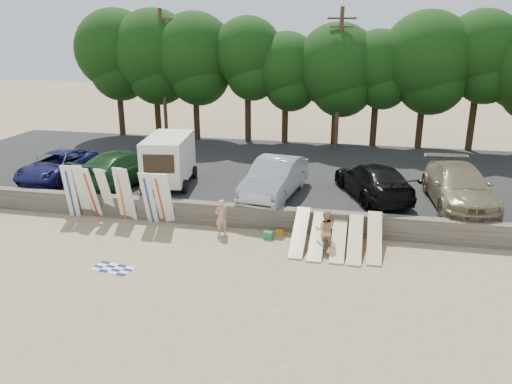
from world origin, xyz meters
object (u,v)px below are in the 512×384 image
(cooler, at_px, (268,235))
(car_2, at_px, (275,178))
(car_3, at_px, (373,180))
(car_4, at_px, (459,187))
(car_1, at_px, (124,167))
(box_trailer, at_px, (169,158))
(car_0, at_px, (58,166))
(beachgoer_a, at_px, (221,217))
(beachgoer_b, at_px, (325,230))

(cooler, bearing_deg, car_2, 105.40)
(car_3, xyz_separation_m, car_4, (3.80, -0.44, 0.07))
(car_4, bearing_deg, cooler, -158.26)
(car_1, height_order, cooler, car_1)
(box_trailer, distance_m, cooler, 7.58)
(box_trailer, distance_m, car_0, 6.26)
(box_trailer, bearing_deg, car_4, -9.10)
(car_0, distance_m, car_3, 16.44)
(car_4, bearing_deg, car_3, 168.67)
(car_1, bearing_deg, beachgoer_a, 162.27)
(car_4, height_order, beachgoer_a, car_4)
(beachgoer_b, bearing_deg, car_0, -20.47)
(car_1, distance_m, beachgoer_b, 11.79)
(car_1, bearing_deg, car_2, -169.47)
(beachgoer_b, distance_m, cooler, 2.54)
(car_4, bearing_deg, car_1, 175.08)
(car_1, relative_size, cooler, 15.47)
(beachgoer_b, height_order, cooler, beachgoer_b)
(car_0, bearing_deg, car_1, 2.99)
(car_0, distance_m, car_2, 11.84)
(car_3, height_order, car_4, car_4)
(car_4, relative_size, cooler, 16.01)
(car_3, bearing_deg, cooler, 24.12)
(beachgoer_a, distance_m, beachgoer_b, 4.47)
(car_0, distance_m, car_1, 3.77)
(car_0, distance_m, beachgoer_a, 10.90)
(car_3, height_order, cooler, car_3)
(car_3, bearing_deg, beachgoer_b, 47.48)
(car_2, bearing_deg, car_3, 19.83)
(car_1, distance_m, cooler, 9.46)
(box_trailer, bearing_deg, car_1, 175.79)
(car_0, height_order, car_3, car_3)
(cooler, bearing_deg, beachgoer_b, -4.34)
(box_trailer, height_order, car_3, box_trailer)
(car_0, xyz_separation_m, beachgoer_b, (14.59, -4.54, -0.60))
(box_trailer, relative_size, car_4, 0.69)
(beachgoer_b, xyz_separation_m, cooler, (-2.38, 0.58, -0.67))
(beachgoer_a, xyz_separation_m, beachgoer_b, (4.43, -0.62, 0.05))
(box_trailer, height_order, beachgoer_a, box_trailer)
(car_1, xyz_separation_m, cooler, (8.44, -4.05, -1.39))
(beachgoer_a, xyz_separation_m, cooler, (2.05, -0.04, -0.62))
(car_0, bearing_deg, cooler, -16.29)
(car_4, bearing_deg, beachgoer_b, -145.72)
(car_1, height_order, beachgoer_a, car_1)
(beachgoer_a, bearing_deg, car_0, -64.00)
(car_3, xyz_separation_m, beachgoer_a, (-6.28, -4.41, -0.74))
(car_4, bearing_deg, car_0, 175.34)
(box_trailer, xyz_separation_m, car_2, (5.62, -0.72, -0.51))
(car_2, bearing_deg, car_0, -173.94)
(car_3, bearing_deg, beachgoer_a, 12.74)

